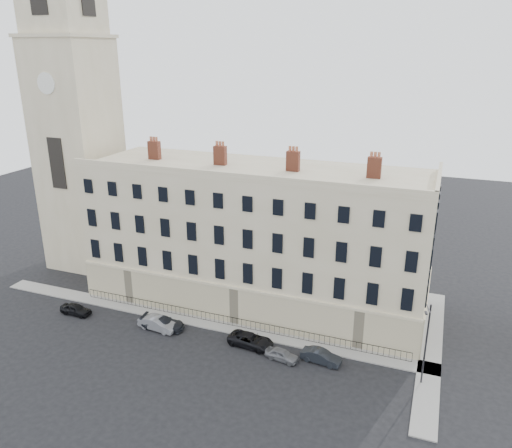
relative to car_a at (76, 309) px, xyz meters
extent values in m
plane|color=black|center=(22.47, -1.77, -0.58)|extent=(160.00, 160.00, 0.00)
cube|color=#C4B691|center=(16.47, 10.23, 6.92)|extent=(36.00, 12.00, 15.00)
cube|color=beige|center=(16.47, 4.15, 1.42)|extent=(36.10, 0.18, 4.00)
cube|color=beige|center=(34.55, 10.23, 1.42)|extent=(0.18, 12.10, 4.00)
cube|color=#C4B691|center=(16.47, 4.38, 14.82)|extent=(36.00, 0.35, 0.80)
cube|color=#C4B691|center=(34.32, 10.23, 14.82)|extent=(0.35, 12.00, 0.80)
cube|color=brown|center=(4.47, 10.23, 15.42)|extent=(1.30, 0.70, 2.00)
cube|color=brown|center=(12.47, 10.23, 15.42)|extent=(1.30, 0.70, 2.00)
cube|color=brown|center=(20.47, 10.23, 15.42)|extent=(1.30, 0.70, 2.00)
cube|color=brown|center=(28.47, 10.23, 15.42)|extent=(1.30, 0.70, 2.00)
cube|color=#C4B691|center=(-7.53, 12.23, 13.42)|extent=(8.00, 8.00, 28.00)
cylinder|color=white|center=(-7.53, 8.17, 22.42)|extent=(2.40, 0.14, 2.40)
cube|color=gray|center=(12.47, 3.23, -0.52)|extent=(48.00, 2.00, 0.12)
cube|color=gray|center=(35.47, 6.23, -0.52)|extent=(2.00, 24.00, 0.12)
cube|color=black|center=(16.47, 3.63, 0.44)|extent=(35.00, 0.04, 0.04)
cube|color=black|center=(16.47, 3.63, -0.46)|extent=(35.00, 0.04, 0.04)
imported|color=black|center=(0.00, 0.00, 0.00)|extent=(3.43, 1.39, 1.16)
imported|color=gray|center=(9.72, 0.47, 0.09)|extent=(4.16, 1.74, 1.34)
imported|color=black|center=(10.12, 0.79, 0.06)|extent=(4.54, 2.17, 1.28)
imported|color=black|center=(19.50, 1.03, 0.02)|extent=(4.53, 2.39, 1.21)
imported|color=slate|center=(22.95, -0.05, -0.05)|extent=(3.29, 1.73, 1.07)
imported|color=black|center=(26.33, 0.84, 0.02)|extent=(3.75, 1.66, 1.20)
cylinder|color=#29292E|center=(34.94, 0.90, 3.14)|extent=(0.15, 0.15, 7.45)
cylinder|color=#29292E|center=(34.78, 0.27, 6.78)|extent=(0.42, 1.38, 0.09)
cube|color=#29292E|center=(34.63, -0.36, 6.73)|extent=(0.27, 0.49, 0.11)
camera|label=1|loc=(34.50, -36.85, 25.98)|focal=35.00mm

